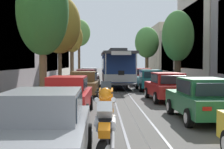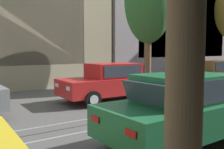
{
  "view_description": "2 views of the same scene",
  "coord_description": "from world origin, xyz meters",
  "px_view_note": "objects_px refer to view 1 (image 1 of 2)",
  "views": [
    {
      "loc": [
        -1.18,
        -4.24,
        2.18
      ],
      "look_at": [
        -0.61,
        15.86,
        1.37
      ],
      "focal_mm": 50.32,
      "sensor_mm": 36.0,
      "label": 1
    },
    {
      "loc": [
        6.33,
        2.61,
        2.1
      ],
      "look_at": [
        -1.64,
        8.05,
        1.22
      ],
      "focal_mm": 41.32,
      "sensor_mm": 36.0,
      "label": 2
    }
  ],
  "objects_px": {
    "street_tree_kerb_left_fourth": "(72,38)",
    "street_tree_kerb_left_second": "(43,11)",
    "pedestrian_on_left_pavement": "(175,75)",
    "street_tree_kerb_left_mid": "(60,25)",
    "parked_car_white_fifth_left": "(89,76)",
    "parked_car_grey_near_left": "(43,129)",
    "parked_car_maroon_fourth_left": "(87,79)",
    "parked_car_brown_mid_left": "(84,84)",
    "motorcycle_with_rider": "(106,119)",
    "parked_car_red_second_left": "(67,95)",
    "parked_car_red_fifth_right": "(142,77)",
    "parked_car_teal_fourth_right": "(150,80)",
    "street_tree_kerb_right_mid": "(147,43)",
    "street_tree_kerb_right_second": "(178,37)",
    "street_tree_kerb_left_far": "(79,33)",
    "cable_car_trolley": "(117,68)",
    "parked_car_green_second_right": "(202,99)",
    "parked_car_red_mid_right": "(167,87)"
  },
  "relations": [
    {
      "from": "parked_car_maroon_fourth_left",
      "to": "parked_car_white_fifth_left",
      "type": "distance_m",
      "value": 6.31
    },
    {
      "from": "street_tree_kerb_left_mid",
      "to": "pedestrian_on_left_pavement",
      "type": "xyz_separation_m",
      "value": [
        10.54,
        4.41,
        -4.33
      ]
    },
    {
      "from": "street_tree_kerb_left_second",
      "to": "parked_car_red_mid_right",
      "type": "bearing_deg",
      "value": 7.29
    },
    {
      "from": "parked_car_red_second_left",
      "to": "parked_car_red_fifth_right",
      "type": "xyz_separation_m",
      "value": [
        5.22,
        16.7,
        0.0
      ]
    },
    {
      "from": "cable_car_trolley",
      "to": "motorcycle_with_rider",
      "type": "bearing_deg",
      "value": -93.17
    },
    {
      "from": "parked_car_red_mid_right",
      "to": "street_tree_kerb_left_second",
      "type": "height_order",
      "value": "street_tree_kerb_left_second"
    },
    {
      "from": "street_tree_kerb_left_fourth",
      "to": "parked_car_white_fifth_left",
      "type": "bearing_deg",
      "value": -62.05
    },
    {
      "from": "parked_car_white_fifth_left",
      "to": "parked_car_teal_fourth_right",
      "type": "bearing_deg",
      "value": -58.14
    },
    {
      "from": "parked_car_white_fifth_left",
      "to": "street_tree_kerb_left_fourth",
      "type": "height_order",
      "value": "street_tree_kerb_left_fourth"
    },
    {
      "from": "cable_car_trolley",
      "to": "street_tree_kerb_left_fourth",
      "type": "bearing_deg",
      "value": 118.42
    },
    {
      "from": "parked_car_brown_mid_left",
      "to": "parked_car_red_fifth_right",
      "type": "height_order",
      "value": "same"
    },
    {
      "from": "pedestrian_on_left_pavement",
      "to": "street_tree_kerb_left_fourth",
      "type": "bearing_deg",
      "value": 151.44
    },
    {
      "from": "parked_car_grey_near_left",
      "to": "street_tree_kerb_left_fourth",
      "type": "xyz_separation_m",
      "value": [
        -2.33,
        29.61,
        4.08
      ]
    },
    {
      "from": "street_tree_kerb_left_second",
      "to": "cable_car_trolley",
      "type": "bearing_deg",
      "value": 68.08
    },
    {
      "from": "parked_car_maroon_fourth_left",
      "to": "parked_car_teal_fourth_right",
      "type": "relative_size",
      "value": 1.01
    },
    {
      "from": "parked_car_red_second_left",
      "to": "parked_car_red_fifth_right",
      "type": "bearing_deg",
      "value": 72.65
    },
    {
      "from": "street_tree_kerb_left_fourth",
      "to": "parked_car_maroon_fourth_left",
      "type": "bearing_deg",
      "value": -77.88
    },
    {
      "from": "cable_car_trolley",
      "to": "pedestrian_on_left_pavement",
      "type": "xyz_separation_m",
      "value": [
        5.8,
        3.04,
        -0.75
      ]
    },
    {
      "from": "parked_car_red_mid_right",
      "to": "street_tree_kerb_right_second",
      "type": "xyz_separation_m",
      "value": [
        2.5,
        8.0,
        3.41
      ]
    },
    {
      "from": "parked_car_white_fifth_left",
      "to": "parked_car_grey_near_left",
      "type": "bearing_deg",
      "value": -89.65
    },
    {
      "from": "parked_car_red_mid_right",
      "to": "street_tree_kerb_left_fourth",
      "type": "height_order",
      "value": "street_tree_kerb_left_fourth"
    },
    {
      "from": "parked_car_brown_mid_left",
      "to": "parked_car_red_fifth_right",
      "type": "bearing_deg",
      "value": 63.57
    },
    {
      "from": "parked_car_teal_fourth_right",
      "to": "street_tree_kerb_left_mid",
      "type": "xyz_separation_m",
      "value": [
        -7.17,
        2.0,
        4.44
      ]
    },
    {
      "from": "parked_car_grey_near_left",
      "to": "cable_car_trolley",
      "type": "xyz_separation_m",
      "value": [
        2.43,
        20.82,
        0.86
      ]
    },
    {
      "from": "street_tree_kerb_left_second",
      "to": "street_tree_kerb_left_mid",
      "type": "xyz_separation_m",
      "value": [
        -0.41,
        9.4,
        0.39
      ]
    },
    {
      "from": "parked_car_red_second_left",
      "to": "parked_car_teal_fourth_right",
      "type": "bearing_deg",
      "value": 65.09
    },
    {
      "from": "parked_car_maroon_fourth_left",
      "to": "street_tree_kerb_right_second",
      "type": "distance_m",
      "value": 8.16
    },
    {
      "from": "parked_car_grey_near_left",
      "to": "street_tree_kerb_left_far",
      "type": "distance_m",
      "value": 39.7
    },
    {
      "from": "street_tree_kerb_left_fourth",
      "to": "street_tree_kerb_right_mid",
      "type": "relative_size",
      "value": 0.98
    },
    {
      "from": "parked_car_teal_fourth_right",
      "to": "parked_car_white_fifth_left",
      "type": "bearing_deg",
      "value": 121.86
    },
    {
      "from": "parked_car_brown_mid_left",
      "to": "motorcycle_with_rider",
      "type": "relative_size",
      "value": 2.36
    },
    {
      "from": "parked_car_green_second_right",
      "to": "street_tree_kerb_left_second",
      "type": "bearing_deg",
      "value": 143.98
    },
    {
      "from": "street_tree_kerb_left_far",
      "to": "parked_car_red_fifth_right",
      "type": "bearing_deg",
      "value": -65.8
    },
    {
      "from": "parked_car_red_fifth_right",
      "to": "cable_car_trolley",
      "type": "bearing_deg",
      "value": -137.31
    },
    {
      "from": "parked_car_red_mid_right",
      "to": "street_tree_kerb_left_far",
      "type": "bearing_deg",
      "value": 103.99
    },
    {
      "from": "parked_car_white_fifth_left",
      "to": "parked_car_red_second_left",
      "type": "bearing_deg",
      "value": -90.24
    },
    {
      "from": "parked_car_teal_fourth_right",
      "to": "street_tree_kerb_right_mid",
      "type": "bearing_deg",
      "value": 82.89
    },
    {
      "from": "parked_car_brown_mid_left",
      "to": "street_tree_kerb_left_second",
      "type": "height_order",
      "value": "street_tree_kerb_left_second"
    },
    {
      "from": "cable_car_trolley",
      "to": "motorcycle_with_rider",
      "type": "xyz_separation_m",
      "value": [
        -1.13,
        -20.41,
        -0.76
      ]
    },
    {
      "from": "parked_car_red_fifth_right",
      "to": "street_tree_kerb_left_second",
      "type": "relative_size",
      "value": 0.61
    },
    {
      "from": "street_tree_kerb_left_second",
      "to": "pedestrian_on_left_pavement",
      "type": "height_order",
      "value": "street_tree_kerb_left_second"
    },
    {
      "from": "parked_car_green_second_right",
      "to": "street_tree_kerb_left_far",
      "type": "bearing_deg",
      "value": 101.87
    },
    {
      "from": "street_tree_kerb_left_second",
      "to": "street_tree_kerb_left_far",
      "type": "relative_size",
      "value": 0.87
    },
    {
      "from": "street_tree_kerb_left_fourth",
      "to": "street_tree_kerb_left_second",
      "type": "bearing_deg",
      "value": -88.77
    },
    {
      "from": "parked_car_red_second_left",
      "to": "street_tree_kerb_right_mid",
      "type": "xyz_separation_m",
      "value": [
        7.3,
        28.68,
        3.94
      ]
    },
    {
      "from": "parked_car_red_second_left",
      "to": "street_tree_kerb_right_mid",
      "type": "distance_m",
      "value": 29.86
    },
    {
      "from": "parked_car_grey_near_left",
      "to": "parked_car_maroon_fourth_left",
      "type": "height_order",
      "value": "same"
    },
    {
      "from": "street_tree_kerb_left_second",
      "to": "parked_car_white_fifth_left",
      "type": "bearing_deg",
      "value": 83.56
    },
    {
      "from": "parked_car_brown_mid_left",
      "to": "motorcycle_with_rider",
      "type": "xyz_separation_m",
      "value": [
        1.26,
        -12.81,
        0.11
      ]
    },
    {
      "from": "street_tree_kerb_left_far",
      "to": "street_tree_kerb_right_second",
      "type": "bearing_deg",
      "value": -64.83
    }
  ]
}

